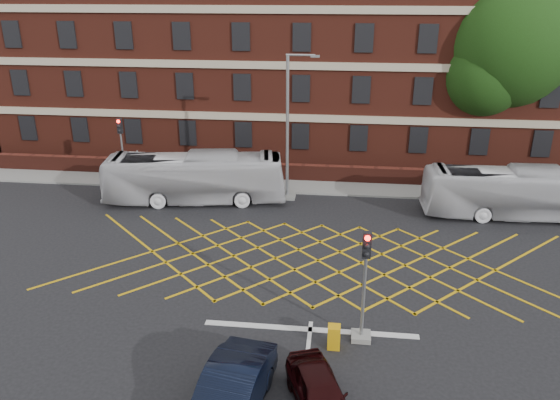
# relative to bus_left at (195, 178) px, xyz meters

# --- Properties ---
(ground) EXTENTS (120.00, 120.00, 0.00)m
(ground) POSITION_rel_bus_left_xyz_m (7.58, -8.67, -1.47)
(ground) COLOR black
(ground) RESTS_ON ground
(victorian_building) EXTENTS (51.00, 12.17, 20.40)m
(victorian_building) POSITION_rel_bus_left_xyz_m (7.83, 13.33, 6.37)
(victorian_building) COLOR #5E2318
(victorian_building) RESTS_ON ground
(boundary_wall) EXTENTS (56.00, 0.50, 1.10)m
(boundary_wall) POSITION_rel_bus_left_xyz_m (7.58, 4.33, -0.92)
(boundary_wall) COLOR #4C1C14
(boundary_wall) RESTS_ON ground
(far_pavement) EXTENTS (60.00, 3.00, 0.12)m
(far_pavement) POSITION_rel_bus_left_xyz_m (7.58, 3.33, -1.41)
(far_pavement) COLOR slate
(far_pavement) RESTS_ON ground
(box_junction_hatching) EXTENTS (8.22, 8.22, 0.02)m
(box_junction_hatching) POSITION_rel_bus_left_xyz_m (7.58, -6.67, -1.46)
(box_junction_hatching) COLOR #CC990C
(box_junction_hatching) RESTS_ON ground
(stop_line) EXTENTS (8.00, 0.30, 0.02)m
(stop_line) POSITION_rel_bus_left_xyz_m (7.58, -12.17, -1.46)
(stop_line) COLOR silver
(stop_line) RESTS_ON ground
(bus_left) EXTENTS (10.79, 3.96, 2.94)m
(bus_left) POSITION_rel_bus_left_xyz_m (0.00, 0.00, 0.00)
(bus_left) COLOR silver
(bus_left) RESTS_ON ground
(bus_right) EXTENTS (10.13, 2.65, 2.80)m
(bus_right) POSITION_rel_bus_left_xyz_m (18.08, -0.18, -0.07)
(bus_right) COLOR silver
(bus_right) RESTS_ON ground
(car_navy) EXTENTS (2.31, 4.92, 1.56)m
(car_navy) POSITION_rel_bus_left_xyz_m (5.51, -16.81, -0.69)
(car_navy) COLOR black
(car_navy) RESTS_ON ground
(car_maroon) EXTENTS (2.62, 3.92, 1.24)m
(car_maroon) POSITION_rel_bus_left_xyz_m (8.12, -16.22, -0.85)
(car_maroon) COLOR black
(car_maroon) RESTS_ON ground
(deciduous_tree) EXTENTS (8.29, 8.23, 12.43)m
(deciduous_tree) POSITION_rel_bus_left_xyz_m (18.94, 8.87, 6.26)
(deciduous_tree) COLOR black
(deciduous_tree) RESTS_ON ground
(traffic_light_near) EXTENTS (0.70, 0.70, 4.27)m
(traffic_light_near) POSITION_rel_bus_left_xyz_m (9.45, -12.51, 0.30)
(traffic_light_near) COLOR slate
(traffic_light_near) RESTS_ON ground
(traffic_light_far) EXTENTS (0.70, 0.70, 4.27)m
(traffic_light_far) POSITION_rel_bus_left_xyz_m (-5.32, 2.49, 0.30)
(traffic_light_far) COLOR slate
(traffic_light_far) RESTS_ON ground
(street_lamp) EXTENTS (2.25, 1.00, 8.46)m
(street_lamp) POSITION_rel_bus_left_xyz_m (5.37, 1.22, 1.40)
(street_lamp) COLOR slate
(street_lamp) RESTS_ON ground
(direction_signs) EXTENTS (1.10, 0.16, 2.20)m
(direction_signs) POSITION_rel_bus_left_xyz_m (-4.42, 2.58, -0.09)
(direction_signs) COLOR gray
(direction_signs) RESTS_ON ground
(utility_cabinet) EXTENTS (0.44, 0.42, 0.89)m
(utility_cabinet) POSITION_rel_bus_left_xyz_m (8.48, -13.13, -1.03)
(utility_cabinet) COLOR #D1970C
(utility_cabinet) RESTS_ON ground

